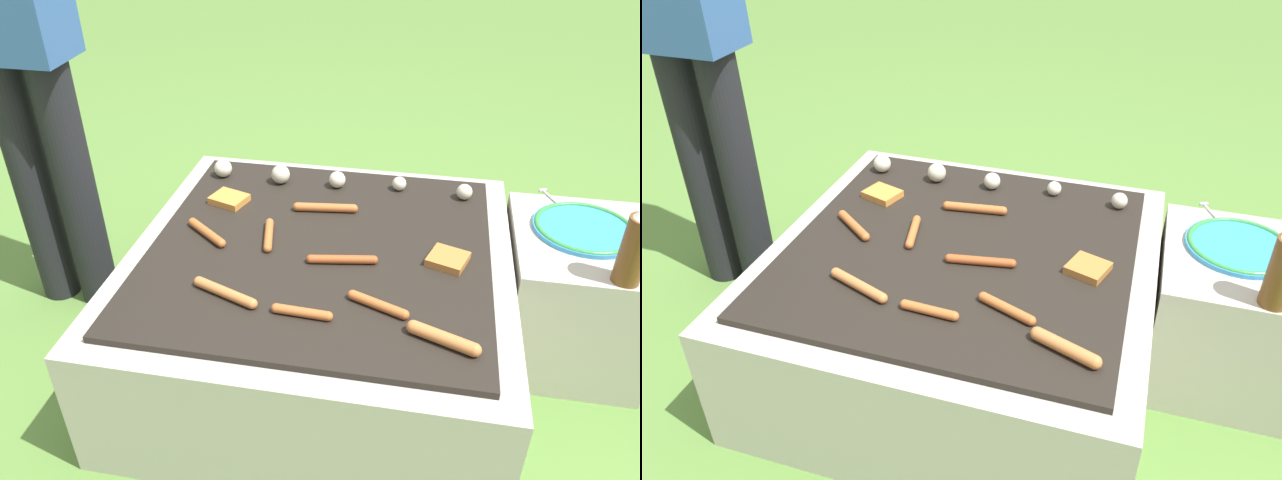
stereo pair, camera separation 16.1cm
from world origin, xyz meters
The scene contains 18 objects.
ground_plane centered at (0.00, 0.00, 0.00)m, with size 14.00×14.00×0.00m, color #567F38.
grill centered at (0.00, 0.00, 0.19)m, with size 0.99×0.99×0.38m.
side_ledge centered at (0.69, 0.17, 0.19)m, with size 0.37×0.44×0.38m.
person_standing centered at (-0.83, 0.14, 0.93)m, with size 0.28×0.21×1.62m.
sausage_back_right centered at (0.07, -0.06, 0.39)m, with size 0.18×0.05×0.02m.
sausage_front_right centered at (-0.02, 0.18, 0.40)m, with size 0.18×0.04×0.02m.
sausage_mid_left centered at (-0.14, 0.01, 0.39)m, with size 0.05×0.15×0.02m.
sausage_back_left centered at (0.18, -0.22, 0.39)m, with size 0.15×0.07×0.02m.
sausage_mid_right centered at (-0.18, -0.25, 0.40)m, with size 0.17×0.08×0.02m.
sausage_front_left centered at (0.32, -0.31, 0.40)m, with size 0.16×0.08×0.03m.
sausage_front_center centered at (-0.31, -0.01, 0.40)m, with size 0.13×0.11×0.02m.
sausage_back_center centered at (0.01, -0.28, 0.39)m, with size 0.14×0.03×0.02m.
bread_slice_center centered at (-0.30, 0.18, 0.39)m, with size 0.12×0.11×0.02m.
bread_slice_left centered at (0.33, -0.01, 0.39)m, with size 0.11×0.11×0.02m.
mushroom_row centered at (-0.07, 0.33, 0.41)m, with size 0.79×0.07×0.06m.
plate_colorful centered at (0.69, 0.21, 0.39)m, with size 0.27×0.27×0.02m.
condiment_bottle centered at (0.75, -0.01, 0.48)m, with size 0.07×0.07×0.21m.
fork_utensil centered at (0.64, 0.34, 0.39)m, with size 0.10×0.18×0.01m.
Camera 1 is at (0.25, -1.32, 1.29)m, focal length 35.00 mm.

